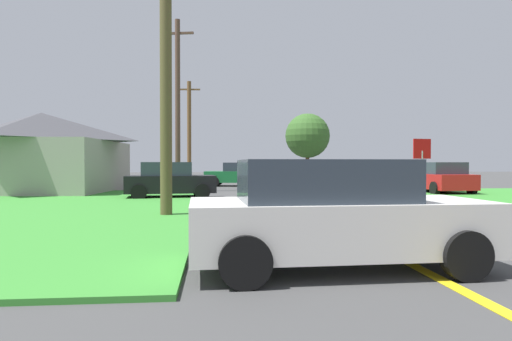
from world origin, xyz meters
The scene contains 13 objects.
ground_plane centered at (0.00, 0.00, 0.00)m, with size 120.00×120.00×0.00m, color #414141.
grass_verge_left centered at (-9.46, -4.00, 0.04)m, with size 12.00×20.00×0.08m, color #378930.
lane_stripe_center centered at (0.00, -8.00, 0.01)m, with size 0.20×14.00×0.01m, color yellow.
stop_sign centered at (5.02, -2.39, 1.78)m, with size 0.77×0.17×2.52m.
car_on_crossroad centered at (8.60, 3.17, 0.81)m, with size 2.15×4.38×1.62m.
car_approaching_junction centered at (-1.35, 11.63, 0.81)m, with size 4.69×2.69×1.62m.
parked_car_near_building centered at (-5.04, 1.07, 0.80)m, with size 4.09×2.28×1.62m.
car_behind_on_main_road centered at (-1.27, -12.63, 0.80)m, with size 4.40×2.11×1.62m.
utility_pole_near centered at (-4.43, -5.94, 3.97)m, with size 1.79×0.43×7.77m.
utility_pole_mid centered at (-5.06, 5.90, 4.88)m, with size 1.79×0.45×9.50m.
utility_pole_far centered at (-5.10, 17.74, 4.22)m, with size 1.80×0.33×8.26m.
oak_tree_left centered at (4.94, 18.79, 3.93)m, with size 3.83×3.83×5.86m.
barn centered at (-12.28, 5.81, 2.14)m, with size 8.00×8.15×4.28m.
Camera 1 is at (-3.02, -19.08, 1.57)m, focal length 31.33 mm.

